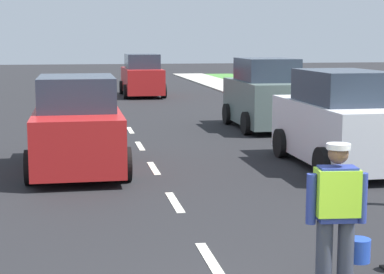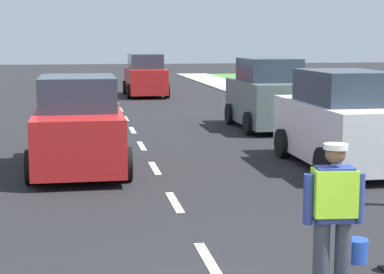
% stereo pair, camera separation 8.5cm
% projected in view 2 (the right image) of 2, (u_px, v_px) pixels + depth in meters
% --- Properties ---
extents(ground_plane, '(96.00, 96.00, 0.00)m').
position_uv_depth(ground_plane, '(120.00, 109.00, 25.98)').
color(ground_plane, black).
extents(lane_center_line, '(0.14, 46.40, 0.01)m').
position_uv_depth(lane_center_line, '(114.00, 99.00, 30.07)').
color(lane_center_line, silver).
rests_on(lane_center_line, ground).
extents(road_worker, '(0.77, 0.36, 1.67)m').
position_uv_depth(road_worker, '(335.00, 211.00, 6.98)').
color(road_worker, '#383D4C').
rests_on(road_worker, ground).
extents(car_parked_curbside, '(1.96, 4.27, 2.11)m').
position_uv_depth(car_parked_curbside, '(341.00, 123.00, 14.00)').
color(car_parked_curbside, silver).
rests_on(car_parked_curbside, ground).
extents(car_parked_far, '(2.03, 3.92, 2.19)m').
position_uv_depth(car_parked_far, '(268.00, 96.00, 20.09)').
color(car_parked_far, slate).
rests_on(car_parked_far, ground).
extents(car_oncoming_lead, '(2.04, 4.10, 2.00)m').
position_uv_depth(car_oncoming_lead, '(79.00, 127.00, 13.73)').
color(car_oncoming_lead, red).
rests_on(car_oncoming_lead, ground).
extents(car_outgoing_far, '(2.01, 4.30, 2.06)m').
position_uv_depth(car_outgoing_far, '(145.00, 77.00, 31.71)').
color(car_outgoing_far, red).
rests_on(car_outgoing_far, ground).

